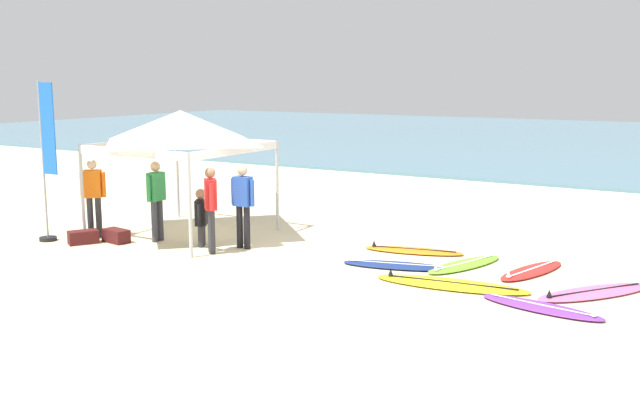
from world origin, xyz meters
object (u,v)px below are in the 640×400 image
object	(u,v)px
surfboard_yellow	(451,284)
surfboard_navy	(396,265)
surfboard_purple	(542,307)
banner_flag	(47,168)
canopy_tent	(181,127)
gear_bag_by_pole	(116,236)
surfboard_lime	(464,264)
surfboard_red	(532,271)
person_blue	(243,201)
person_black	(201,215)
surfboard_orange	(413,250)
person_red	(211,204)
person_orange	(93,192)
gear_bag_near_tent	(83,237)
surfboard_pink	(594,292)
person_green	(156,195)

from	to	relation	value
surfboard_yellow	surfboard_navy	distance (m)	1.46
surfboard_purple	surfboard_navy	size ratio (longest dim) A/B	0.94
surfboard_purple	banner_flag	distance (m)	10.28
canopy_tent	gear_bag_by_pole	distance (m)	2.70
surfboard_lime	surfboard_red	xyz separation A→B (m)	(1.18, 0.20, 0.00)
surfboard_navy	person_blue	distance (m)	3.46
person_black	surfboard_purple	bearing A→B (deg)	-4.73
surfboard_purple	surfboard_yellow	xyz separation A→B (m)	(-1.62, 0.46, -0.00)
person_black	surfboard_lime	bearing A→B (deg)	13.15
person_blue	person_black	world-z (taller)	person_blue
surfboard_orange	gear_bag_by_pole	bearing A→B (deg)	-157.41
surfboard_yellow	banner_flag	xyz separation A→B (m)	(-8.52, -1.17, 1.54)
surfboard_navy	person_blue	xyz separation A→B (m)	(-3.31, -0.23, 0.95)
surfboard_red	person_red	distance (m)	6.20
surfboard_lime	banner_flag	size ratio (longest dim) A/B	0.60
person_orange	gear_bag_near_tent	xyz separation A→B (m)	(0.28, -0.58, -0.85)
person_blue	person_black	size ratio (longest dim) A/B	1.43
surfboard_yellow	banner_flag	size ratio (longest dim) A/B	0.78
surfboard_navy	gear_bag_near_tent	size ratio (longest dim) A/B	3.49
surfboard_pink	person_red	world-z (taller)	person_red
person_green	person_black	size ratio (longest dim) A/B	1.43
surfboard_purple	gear_bag_near_tent	world-z (taller)	gear_bag_near_tent
surfboard_purple	person_red	xyz separation A→B (m)	(-6.55, 0.25, 0.95)
gear_bag_near_tent	person_green	bearing A→B (deg)	39.78
canopy_tent	surfboard_navy	size ratio (longest dim) A/B	1.48
canopy_tent	surfboard_orange	bearing A→B (deg)	12.32
person_blue	surfboard_purple	bearing A→B (deg)	-8.03
surfboard_pink	gear_bag_near_tent	xyz separation A→B (m)	(-9.90, -1.73, 0.10)
canopy_tent	person_blue	xyz separation A→B (m)	(1.90, -0.35, -1.40)
surfboard_orange	person_black	size ratio (longest dim) A/B	1.71
surfboard_orange	surfboard_red	xyz separation A→B (m)	(2.43, -0.32, 0.00)
surfboard_purple	person_red	distance (m)	6.62
surfboard_navy	person_red	world-z (taller)	person_red
gear_bag_near_tent	surfboard_pink	bearing A→B (deg)	9.90
surfboard_yellow	gear_bag_near_tent	size ratio (longest dim) A/B	4.44
surfboard_purple	canopy_tent	bearing A→B (deg)	171.39
person_orange	banner_flag	world-z (taller)	banner_flag
surfboard_navy	surfboard_orange	bearing A→B (deg)	98.87
person_blue	person_red	bearing A→B (deg)	-116.67
surfboard_red	gear_bag_by_pole	distance (m)	8.46
surfboard_yellow	person_blue	size ratio (longest dim) A/B	1.56
canopy_tent	person_green	size ratio (longest dim) A/B	1.81
surfboard_yellow	banner_flag	bearing A→B (deg)	-172.18
person_blue	person_red	size ratio (longest dim) A/B	1.00
person_green	banner_flag	xyz separation A→B (m)	(-1.94, -1.17, 0.59)
surfboard_pink	gear_bag_by_pole	bearing A→B (deg)	-172.26
surfboard_purple	banner_flag	size ratio (longest dim) A/B	0.58
surfboard_orange	surfboard_yellow	bearing A→B (deg)	-51.33
person_blue	surfboard_orange	bearing A→B (deg)	24.91
person_red	person_black	bearing A→B (deg)	148.13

